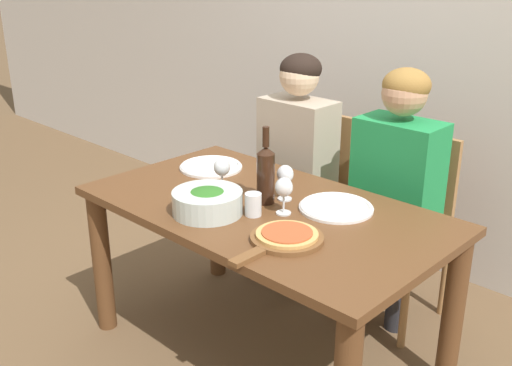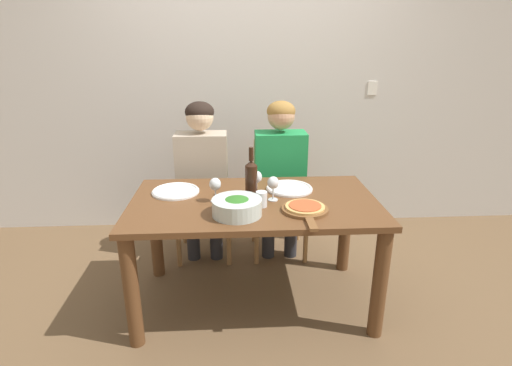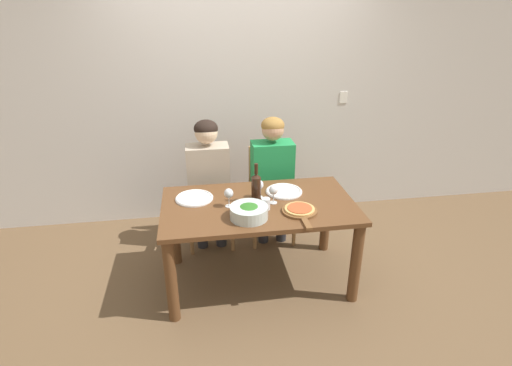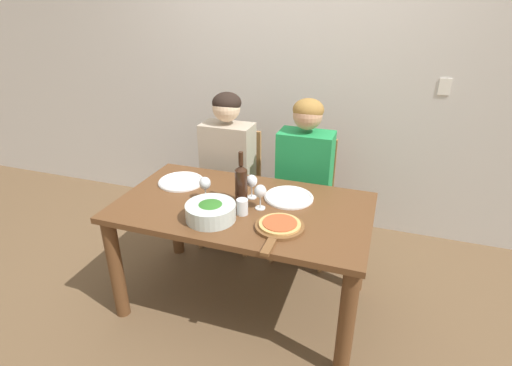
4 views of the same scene
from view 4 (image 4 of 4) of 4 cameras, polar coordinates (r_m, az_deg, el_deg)
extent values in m
plane|color=brown|center=(2.78, -1.70, -16.32)|extent=(40.00, 40.00, 0.00)
cube|color=silver|center=(3.34, 5.95, 16.52)|extent=(10.00, 0.05, 2.70)
cube|color=white|center=(3.26, 25.35, 12.32)|extent=(0.08, 0.01, 0.12)
cube|color=brown|center=(2.38, -1.92, -3.50)|extent=(1.50, 0.85, 0.04)
cylinder|color=brown|center=(2.61, -19.37, -11.54)|extent=(0.09, 0.09, 0.69)
cylinder|color=brown|center=(2.18, 12.75, -19.08)|extent=(0.09, 0.09, 0.69)
cylinder|color=brown|center=(3.11, -11.42, -4.25)|extent=(0.09, 0.09, 0.69)
cylinder|color=brown|center=(2.76, 14.70, -8.79)|extent=(0.09, 0.09, 0.69)
cube|color=#9E7042|center=(3.16, -3.73, -1.23)|extent=(0.42, 0.42, 0.04)
cube|color=#9E7042|center=(3.23, -2.53, 3.98)|extent=(0.38, 0.03, 0.44)
cylinder|color=#9E7042|center=(3.19, -8.09, -5.86)|extent=(0.04, 0.04, 0.42)
cylinder|color=#9E7042|center=(3.06, -1.65, -7.11)|extent=(0.04, 0.04, 0.42)
cylinder|color=#9E7042|center=(3.49, -5.33, -2.84)|extent=(0.04, 0.04, 0.42)
cylinder|color=#9E7042|center=(3.37, 0.61, -3.84)|extent=(0.04, 0.04, 0.42)
cube|color=#9E7042|center=(3.01, 6.78, -2.85)|extent=(0.42, 0.42, 0.04)
cube|color=#9E7042|center=(3.08, 7.80, 2.66)|extent=(0.38, 0.03, 0.44)
cylinder|color=#9E7042|center=(3.00, 2.17, -7.81)|extent=(0.04, 0.04, 0.42)
cylinder|color=#9E7042|center=(2.94, 9.38, -9.02)|extent=(0.04, 0.04, 0.42)
cylinder|color=#9E7042|center=(3.32, 4.10, -4.41)|extent=(0.04, 0.04, 0.42)
cylinder|color=#9E7042|center=(3.26, 10.59, -5.42)|extent=(0.04, 0.04, 0.42)
cylinder|color=#28282D|center=(3.23, -5.65, -4.96)|extent=(0.10, 0.10, 0.46)
cylinder|color=#28282D|center=(3.17, -2.66, -5.51)|extent=(0.10, 0.10, 0.46)
cube|color=tan|center=(3.03, -4.02, 3.50)|extent=(0.38, 0.22, 0.54)
cylinder|color=tan|center=(2.97, -9.33, -0.40)|extent=(0.07, 0.31, 0.14)
cylinder|color=tan|center=(2.81, -2.08, -1.55)|extent=(0.07, 0.31, 0.14)
sphere|color=beige|center=(2.91, -4.26, 10.66)|extent=(0.20, 0.20, 0.20)
ellipsoid|color=black|center=(2.91, -4.20, 11.37)|extent=(0.21, 0.21, 0.15)
cylinder|color=#28282D|center=(3.06, 4.59, -6.78)|extent=(0.10, 0.10, 0.46)
cylinder|color=#28282D|center=(3.03, 7.91, -7.32)|extent=(0.10, 0.10, 0.46)
cube|color=#1E8C47|center=(2.86, 6.98, 2.06)|extent=(0.38, 0.22, 0.54)
cylinder|color=#1E8C47|center=(2.76, 1.64, -2.13)|extent=(0.07, 0.31, 0.14)
cylinder|color=#1E8C47|center=(2.68, 9.85, -3.37)|extent=(0.07, 0.31, 0.14)
sphere|color=tan|center=(2.74, 7.41, 9.59)|extent=(0.20, 0.20, 0.20)
ellipsoid|color=olive|center=(2.74, 7.49, 10.35)|extent=(0.21, 0.21, 0.15)
cylinder|color=black|center=(2.35, -2.11, -0.50)|extent=(0.07, 0.07, 0.21)
cone|color=black|center=(2.30, -2.16, 2.20)|extent=(0.07, 0.07, 0.03)
cylinder|color=black|center=(2.28, -2.18, 3.50)|extent=(0.03, 0.03, 0.08)
cylinder|color=silver|center=(2.21, -6.48, -4.10)|extent=(0.28, 0.28, 0.09)
ellipsoid|color=#2D6B23|center=(2.21, -6.49, -3.99)|extent=(0.23, 0.23, 0.10)
cylinder|color=white|center=(2.69, -10.64, 0.16)|extent=(0.30, 0.30, 0.01)
torus|color=white|center=(2.68, -10.65, 0.28)|extent=(0.29, 0.29, 0.02)
cylinder|color=white|center=(2.44, 4.71, -2.09)|extent=(0.30, 0.30, 0.01)
torus|color=white|center=(2.44, 4.71, -1.96)|extent=(0.29, 0.29, 0.02)
cylinder|color=brown|center=(2.14, 3.41, -6.23)|extent=(0.26, 0.26, 0.02)
cube|color=brown|center=(1.98, 1.79, -9.13)|extent=(0.04, 0.14, 0.02)
cylinder|color=tan|center=(2.13, 3.42, -5.88)|extent=(0.22, 0.22, 0.01)
cylinder|color=#AD4C28|center=(2.13, 3.42, -5.70)|extent=(0.18, 0.18, 0.01)
cylinder|color=silver|center=(2.44, -7.17, -2.35)|extent=(0.06, 0.06, 0.01)
cylinder|color=silver|center=(2.42, -7.22, -1.50)|extent=(0.01, 0.01, 0.07)
ellipsoid|color=silver|center=(2.39, -7.31, -0.02)|extent=(0.07, 0.07, 0.08)
ellipsoid|color=maroon|center=(2.40, -7.29, -0.29)|extent=(0.06, 0.06, 0.03)
cylinder|color=silver|center=(2.33, 0.61, -3.59)|extent=(0.06, 0.06, 0.01)
cylinder|color=silver|center=(2.31, 0.62, -2.71)|extent=(0.01, 0.01, 0.07)
ellipsoid|color=silver|center=(2.28, 0.62, -1.17)|extent=(0.07, 0.07, 0.08)
ellipsoid|color=maroon|center=(2.28, 0.62, -1.45)|extent=(0.06, 0.06, 0.03)
cylinder|color=silver|center=(2.45, -0.62, -2.03)|extent=(0.06, 0.06, 0.01)
cylinder|color=silver|center=(2.43, -0.63, -1.18)|extent=(0.01, 0.01, 0.07)
ellipsoid|color=silver|center=(2.40, -0.63, 0.30)|extent=(0.07, 0.07, 0.08)
ellipsoid|color=maroon|center=(2.41, -0.63, 0.03)|extent=(0.06, 0.06, 0.03)
cylinder|color=silver|center=(2.25, -1.98, -3.42)|extent=(0.07, 0.07, 0.09)
camera|label=1|loc=(0.85, 83.32, -9.78)|focal=42.00mm
camera|label=2|loc=(0.95, -84.58, -12.05)|focal=28.00mm
camera|label=3|loc=(1.47, -107.65, 4.75)|focal=28.00mm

